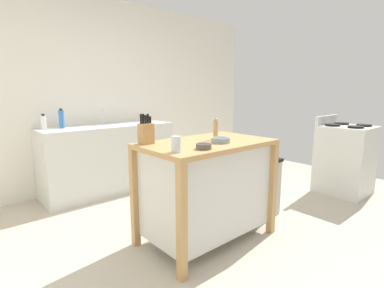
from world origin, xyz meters
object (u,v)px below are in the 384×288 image
(knife_block, at_px, (146,133))
(bowl_ceramic_wide, at_px, (221,140))
(trash_bin, at_px, (262,187))
(sink_faucet, at_px, (102,116))
(bowl_ceramic_small, at_px, (204,146))
(bottle_hand_soap, at_px, (44,122))
(bottle_spray_cleaner, at_px, (62,119))
(stove, at_px, (345,159))
(drinking_cup, at_px, (176,144))
(kitchen_island, at_px, (207,186))
(pepper_grinder, at_px, (216,129))

(knife_block, bearing_deg, bowl_ceramic_wide, -36.14)
(trash_bin, distance_m, sink_faucet, 2.29)
(bowl_ceramic_small, xyz_separation_m, bottle_hand_soap, (-0.56, 2.17, 0.05))
(bowl_ceramic_small, height_order, sink_faucet, sink_faucet)
(knife_block, bearing_deg, bottle_spray_cleaner, 95.66)
(sink_faucet, height_order, bottle_hand_soap, sink_faucet)
(knife_block, relative_size, bowl_ceramic_wide, 1.57)
(knife_block, height_order, bowl_ceramic_small, knife_block)
(sink_faucet, bearing_deg, stove, -44.39)
(bowl_ceramic_wide, relative_size, bottle_hand_soap, 0.87)
(bottle_spray_cleaner, bearing_deg, drinking_cup, -86.10)
(kitchen_island, height_order, knife_block, knife_block)
(sink_faucet, relative_size, bottle_hand_soap, 1.20)
(bowl_ceramic_small, distance_m, drinking_cup, 0.24)
(knife_block, distance_m, bowl_ceramic_wide, 0.63)
(sink_faucet, height_order, stove, sink_faucet)
(sink_faucet, bearing_deg, bottle_spray_cleaner, -173.13)
(bowl_ceramic_small, xyz_separation_m, trash_bin, (1.07, 0.21, -0.62))
(bowl_ceramic_small, bearing_deg, bottle_spray_cleaner, 99.89)
(bottle_hand_soap, bearing_deg, bowl_ceramic_small, -75.43)
(bowl_ceramic_wide, relative_size, sink_faucet, 0.73)
(bowl_ceramic_wide, bearing_deg, stove, -4.85)
(drinking_cup, relative_size, bottle_spray_cleaner, 0.49)
(kitchen_island, relative_size, trash_bin, 1.84)
(knife_block, bearing_deg, kitchen_island, -28.76)
(knife_block, xyz_separation_m, bottle_spray_cleaner, (-0.16, 1.65, 0.01))
(stove, bearing_deg, trash_bin, 168.62)
(kitchen_island, relative_size, drinking_cup, 9.89)
(trash_bin, xyz_separation_m, bottle_hand_soap, (-1.64, 1.96, 0.67))
(kitchen_island, distance_m, sink_faucet, 2.03)
(bottle_spray_cleaner, distance_m, stove, 3.67)
(kitchen_island, xyz_separation_m, bottle_spray_cleaner, (-0.62, 1.90, 0.50))
(bottle_hand_soap, bearing_deg, trash_bin, -50.17)
(drinking_cup, distance_m, stove, 2.79)
(stove, bearing_deg, pepper_grinder, 170.87)
(bowl_ceramic_small, xyz_separation_m, pepper_grinder, (0.39, 0.26, 0.07))
(pepper_grinder, height_order, stove, pepper_grinder)
(trash_bin, bearing_deg, stove, -11.38)
(drinking_cup, height_order, trash_bin, drinking_cup)
(bowl_ceramic_small, distance_m, sink_faucet, 2.20)
(bowl_ceramic_wide, distance_m, bottle_spray_cleaner, 2.13)
(trash_bin, bearing_deg, sink_faucet, 114.18)
(bowl_ceramic_wide, bearing_deg, knife_block, 143.86)
(kitchen_island, distance_m, knife_block, 0.72)
(bowl_ceramic_small, bearing_deg, sink_faucet, 85.29)
(pepper_grinder, height_order, bottle_hand_soap, pepper_grinder)
(pepper_grinder, bearing_deg, knife_block, 159.94)
(trash_bin, bearing_deg, kitchen_island, 178.78)
(bowl_ceramic_small, distance_m, stove, 2.55)
(bowl_ceramic_small, height_order, pepper_grinder, pepper_grinder)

